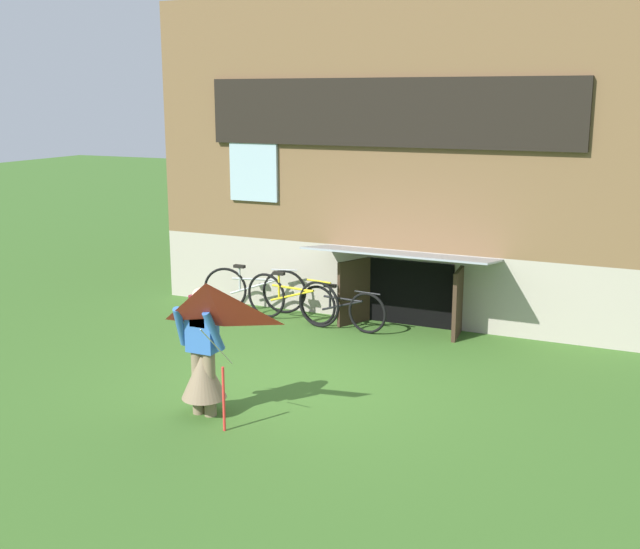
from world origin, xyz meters
TOP-DOWN VIEW (x-y plane):
  - ground_plane at (0.00, 0.00)m, footprint 60.00×60.00m
  - log_house at (-0.00, 5.71)m, footprint 8.28×6.54m
  - person at (-0.52, -1.51)m, footprint 0.60×0.52m
  - kite at (-0.08, -2.06)m, footprint 1.14×1.09m
  - bicycle_black at (-0.41, 2.30)m, footprint 1.54×0.21m
  - bicycle_yellow at (-1.31, 2.33)m, footprint 1.78×0.28m
  - bicycle_silver at (-2.16, 2.62)m, footprint 1.74×0.52m

SIDE VIEW (x-z plane):
  - ground_plane at x=0.00m, z-range 0.00..0.00m
  - bicycle_black at x=-0.41m, z-range -0.01..0.70m
  - bicycle_yellow at x=-1.31m, z-range -0.01..0.80m
  - bicycle_silver at x=-2.16m, z-range -0.01..0.80m
  - person at x=-0.52m, z-range -0.12..1.39m
  - kite at x=-0.08m, z-range 0.47..2.09m
  - log_house at x=0.00m, z-range 0.00..5.19m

